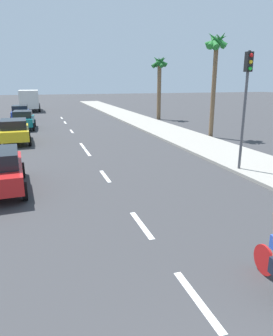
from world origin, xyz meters
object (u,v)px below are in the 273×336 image
object	(u,v)px
delivery_truck	(29,100)
traffic_signal	(246,90)
parked_car_blue	(20,112)
palm_tree_far	(159,71)
parked_car_teal	(23,119)
parked_car_yellow	(14,130)
palm_tree_mid	(216,54)

from	to	relation	value
delivery_truck	traffic_signal	world-z (taller)	traffic_signal
parked_car_blue	palm_tree_far	xyz separation A→B (m)	(14.05, -3.32, 4.09)
delivery_truck	parked_car_teal	bearing A→B (deg)	-91.00
parked_car_yellow	parked_car_teal	size ratio (longest dim) A/B	1.08
parked_car_teal	palm_tree_mid	bearing A→B (deg)	-30.40
parked_car_teal	palm_tree_far	distance (m)	14.50
palm_tree_mid	palm_tree_far	world-z (taller)	palm_tree_mid
delivery_truck	palm_tree_mid	world-z (taller)	palm_tree_mid
parked_car_teal	palm_tree_far	size ratio (longest dim) A/B	0.60
parked_car_blue	palm_tree_far	distance (m)	15.00
parked_car_yellow	palm_tree_mid	distance (m)	14.54
parked_car_blue	delivery_truck	bearing A→B (deg)	85.89
parked_car_blue	delivery_truck	distance (m)	10.89
parked_car_teal	traffic_signal	xyz separation A→B (m)	(9.73, -16.68, 2.77)
parked_car_yellow	delivery_truck	bearing A→B (deg)	86.59
parked_car_blue	palm_tree_far	size ratio (longest dim) A/B	0.60
parked_car_blue	delivery_truck	xyz separation A→B (m)	(0.77, 10.84, 0.67)
parked_car_blue	delivery_truck	size ratio (longest dim) A/B	0.64
palm_tree_mid	traffic_signal	bearing A→B (deg)	-112.43
palm_tree_mid	palm_tree_far	bearing A→B (deg)	87.89
palm_tree_far	parked_car_teal	bearing A→B (deg)	-167.36
parked_car_yellow	traffic_signal	world-z (taller)	traffic_signal
parked_car_blue	traffic_signal	xyz separation A→B (m)	(10.20, -23.04, 2.77)
parked_car_blue	traffic_signal	size ratio (longest dim) A/B	0.77
parked_car_teal	palm_tree_far	xyz separation A→B (m)	(13.58, 3.04, 4.09)
parked_car_yellow	traffic_signal	bearing A→B (deg)	-47.38
parked_car_blue	parked_car_yellow	bearing A→B (deg)	-89.59
parked_car_yellow	delivery_truck	world-z (taller)	delivery_truck
parked_car_yellow	parked_car_teal	bearing A→B (deg)	84.92
parked_car_blue	palm_tree_far	bearing A→B (deg)	-13.34
palm_tree_far	traffic_signal	distance (m)	20.14
delivery_truck	traffic_signal	size ratio (longest dim) A/B	1.20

